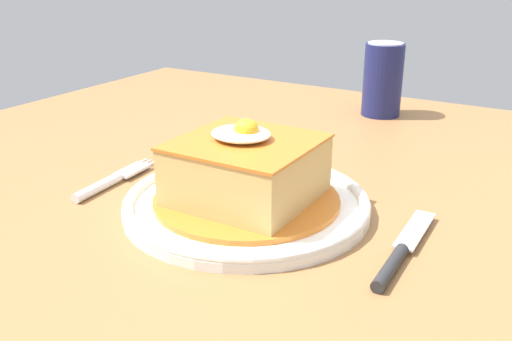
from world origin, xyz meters
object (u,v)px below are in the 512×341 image
(knife, at_px, (398,256))
(soda_can, at_px, (383,80))
(fork, at_px, (110,181))
(main_plate, at_px, (247,203))

(knife, distance_m, soda_can, 0.51)
(fork, distance_m, soda_can, 0.51)
(fork, relative_size, soda_can, 1.14)
(main_plate, relative_size, soda_can, 2.16)
(main_plate, height_order, knife, main_plate)
(knife, bearing_deg, soda_can, 110.99)
(fork, height_order, knife, same)
(main_plate, relative_size, knife, 1.62)
(fork, xyz_separation_m, soda_can, (0.17, 0.48, 0.06))
(main_plate, height_order, soda_can, soda_can)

